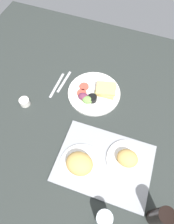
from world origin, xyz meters
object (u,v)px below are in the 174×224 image
Objects in this scene: plate_with_salad at (95,93)px; bread_plate_far at (80,164)px; bread_plate_near at (127,159)px; knife at (57,85)px; espresso_cup at (25,102)px; soda_bottle at (160,217)px; fork at (64,82)px; drinking_glass at (104,219)px; serving_tray at (104,163)px.

bread_plate_far is at bearing 99.98° from plate_with_salad.
bread_plate_near is 0.67× the size of plate_with_salad.
bread_plate_near reaches higher than knife.
espresso_cup is at bearing 29.44° from plate_with_salad.
soda_bottle is 85.34cm from fork.
bread_plate_near is 59.32cm from fork.
fork is at bearing -35.70° from bread_plate_near.
drinking_glass reaches higher than bread_plate_near.
plate_with_salad is 1.79× the size of fork.
knife is (48.31, -58.26, -5.33)cm from drinking_glass.
bread_plate_near is 1.11× the size of soda_bottle.
knife is (31.11, -40.82, -5.37)cm from bread_plate_far.
plate_with_salad is at bearing 86.89° from fork.
knife is at bearing -40.41° from serving_tray.
plate_with_salad is at bearing -80.02° from bread_plate_far.
drinking_glass is (-6.98, 23.07, 4.78)cm from serving_tray.
drinking_glass is 75.86cm from knife.
bread_plate_far is 48.25cm from espresso_cup.
fork is 0.89× the size of knife.
fork is at bearing -53.96° from drinking_glass.
soda_bottle reaches higher than serving_tray.
serving_tray is at bearing 49.90° from knife.
plate_with_salad is at bearing -64.33° from serving_tray.
bread_plate_far is 1.83× the size of drinking_glass.
knife is at bearing 3.86° from plate_with_salad.
soda_bottle is 85.25cm from knife.
plate_with_salad reaches higher than espresso_cup.
drinking_glass is (-17.20, 17.44, -0.05)cm from bread_plate_far.
soda_bottle is at bearing 166.02° from bread_plate_far.
espresso_cup is 0.33× the size of fork.
espresso_cup is 0.29× the size of knife.
fork is at bearing -39.60° from soda_bottle.
knife is (3.00, 4.00, 0.00)cm from fork.
soda_bottle is 1.07× the size of fork.
bread_plate_near is 22.48cm from bread_plate_far.
soda_bottle is at bearing 131.54° from bread_plate_near.
serving_tray is 54.82cm from fork.
drinking_glass reaches higher than fork.
serving_tray is 55.36cm from espresso_cup.
bread_plate_near is 59.64cm from knife.
serving_tray is 32.01cm from soda_bottle.
serving_tray is 2.22× the size of bread_plate_near.
espresso_cup is (79.73, -31.96, -7.12)cm from soda_bottle.
serving_tray is 12.62cm from bread_plate_far.
bread_plate_far reaches higher than espresso_cup.
knife is (41.33, -35.19, -0.55)cm from serving_tray.
espresso_cup reaches higher than knife.
serving_tray is at bearing 162.06° from espresso_cup.
bread_plate_near is 3.62× the size of espresso_cup.
espresso_cup is at bearing -29.37° from fork.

